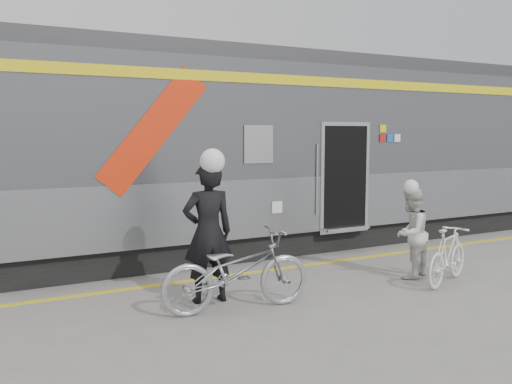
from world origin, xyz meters
TOP-DOWN VIEW (x-y plane):
  - ground at (0.00, 0.00)m, footprint 90.00×90.00m
  - train at (0.35, 4.19)m, footprint 24.00×3.17m
  - safety_strip at (0.00, 2.15)m, footprint 24.00×0.12m
  - man at (-1.18, 0.99)m, footprint 0.79×0.56m
  - bicycle_left at (-0.98, 0.44)m, footprint 2.21×0.96m
  - woman at (2.36, 0.61)m, footprint 0.92×0.83m
  - bicycle_right at (2.66, 0.06)m, footprint 1.60×1.01m
  - helmet_man at (-1.18, 0.99)m, footprint 0.35×0.35m
  - helmet_woman at (2.36, 0.61)m, footprint 0.25×0.25m

SIDE VIEW (x-z plane):
  - ground at x=0.00m, z-range 0.00..0.00m
  - safety_strip at x=0.00m, z-range 0.00..0.01m
  - bicycle_right at x=2.66m, z-range 0.00..0.93m
  - bicycle_left at x=-0.98m, z-range 0.00..1.13m
  - woman at x=2.36m, z-range 0.00..1.54m
  - man at x=-1.18m, z-range 0.00..2.05m
  - helmet_woman at x=2.36m, z-range 1.54..1.79m
  - train at x=0.35m, z-range 0.00..4.10m
  - helmet_man at x=-1.18m, z-range 2.05..2.40m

